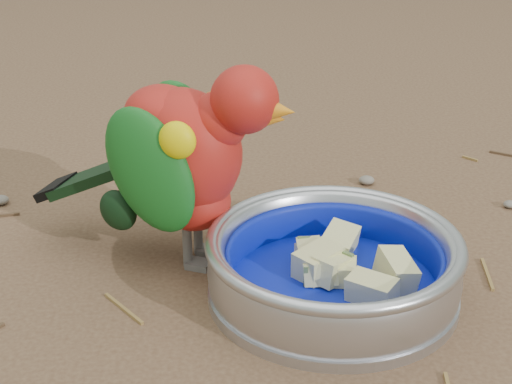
{
  "coord_description": "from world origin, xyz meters",
  "views": [
    {
      "loc": [
        -0.06,
        -0.51,
        0.39
      ],
      "look_at": [
        -0.01,
        0.15,
        0.08
      ],
      "focal_mm": 55.0,
      "sensor_mm": 36.0,
      "label": 1
    }
  ],
  "objects": [
    {
      "name": "ground",
      "position": [
        0.0,
        0.0,
        0.0
      ],
      "size": [
        60.0,
        60.0,
        0.0
      ],
      "primitive_type": "plane",
      "color": "brown"
    },
    {
      "name": "food_bowl",
      "position": [
        0.06,
        0.09,
        0.01
      ],
      "size": [
        0.23,
        0.23,
        0.02
      ],
      "primitive_type": "cylinder",
      "color": "#B2B2BA",
      "rests_on": "ground"
    },
    {
      "name": "bowl_wall",
      "position": [
        0.06,
        0.09,
        0.04
      ],
      "size": [
        0.23,
        0.23,
        0.04
      ],
      "primitive_type": null,
      "color": "#B2B2BA",
      "rests_on": "food_bowl"
    },
    {
      "name": "fruit_wedges",
      "position": [
        0.06,
        0.09,
        0.03
      ],
      "size": [
        0.14,
        0.14,
        0.03
      ],
      "primitive_type": null,
      "color": "beige",
      "rests_on": "food_bowl"
    },
    {
      "name": "lory_parrot",
      "position": [
        -0.07,
        0.17,
        0.1
      ],
      "size": [
        0.27,
        0.2,
        0.19
      ],
      "primitive_type": null,
      "rotation": [
        0.0,
        0.0,
        -1.97
      ],
      "color": "#A91C15",
      "rests_on": "ground"
    },
    {
      "name": "ground_debris",
      "position": [
        -0.05,
        0.0,
        0.0
      ],
      "size": [
        0.9,
        0.8,
        0.01
      ],
      "primitive_type": null,
      "color": "olive",
      "rests_on": "ground"
    }
  ]
}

